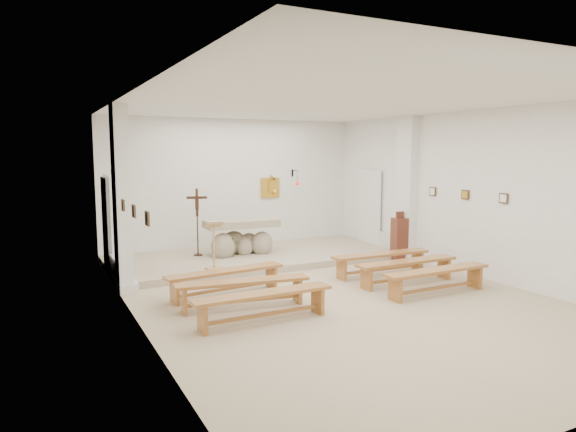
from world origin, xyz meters
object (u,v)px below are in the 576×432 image
altar (241,240)px  bench_right_second (407,266)px  bench_right_front (381,259)px  bench_left_third (263,300)px  bench_left_second (243,287)px  bench_right_third (437,275)px  lectern (214,245)px  bench_left_front (226,276)px  donation_pedestal (399,239)px  crucifix_stand (197,217)px

altar → bench_right_second: bearing=-59.2°
bench_right_front → bench_left_third: same height
bench_left_second → bench_right_front: bearing=21.5°
bench_left_third → bench_right_third: same height
lectern → bench_left_front: lectern is taller
donation_pedestal → altar: bearing=160.9°
bench_right_front → bench_left_second: (-3.52, -0.85, 0.00)m
bench_right_third → donation_pedestal: bearing=63.0°
bench_left_front → bench_right_front: same height
altar → bench_right_front: size_ratio=0.79×
bench_right_front → bench_left_second: bearing=-164.9°
bench_right_front → bench_left_third: 3.91m
lectern → bench_right_second: size_ratio=0.47×
altar → crucifix_stand: size_ratio=1.11×
lectern → bench_left_front: size_ratio=0.46×
donation_pedestal → bench_right_second: bearing=-117.3°
crucifix_stand → bench_right_second: size_ratio=0.71×
crucifix_stand → bench_left_third: bearing=-75.6°
lectern → donation_pedestal: (4.57, -0.45, -0.15)m
bench_left_front → bench_left_second: size_ratio=1.00×
bench_left_front → bench_right_third: same height
donation_pedestal → bench_left_third: (-4.86, -2.75, -0.17)m
bench_right_third → bench_left_second: bearing=165.4°
bench_left_front → lectern: bearing=72.6°
bench_left_third → bench_right_third: 3.52m
lectern → bench_right_front: (3.23, -1.51, -0.31)m
bench_left_front → bench_left_third: bearing=-96.4°
bench_right_second → crucifix_stand: bearing=127.9°
lectern → crucifix_stand: (0.13, 1.60, 0.41)m
bench_right_second → bench_left_third: (-3.52, -0.85, 0.00)m
bench_left_front → bench_right_front: 3.52m
altar → donation_pedestal: (3.45, -1.75, 0.02)m
bench_right_second → lectern: bearing=143.7°
crucifix_stand → bench_right_second: 5.08m
bench_left_front → bench_right_third: bearing=-32.2°
bench_right_second → bench_right_front: bearing=89.9°
lectern → bench_left_third: 3.23m
bench_right_second → bench_right_third: 0.85m
crucifix_stand → bench_right_second: bearing=-32.5°
lectern → bench_right_third: lectern is taller
altar → bench_left_front: (-1.41, -2.80, -0.14)m
bench_right_second → bench_right_third: (0.00, -0.85, 0.00)m
donation_pedestal → bench_left_second: donation_pedestal is taller
bench_left_front → bench_right_second: same height
donation_pedestal → bench_right_second: size_ratio=0.53×
altar → crucifix_stand: (-0.99, 0.31, 0.58)m
altar → bench_right_front: (2.11, -2.80, -0.14)m
altar → bench_left_second: size_ratio=0.78×
lectern → bench_left_second: lectern is taller
donation_pedestal → bench_right_front: donation_pedestal is taller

